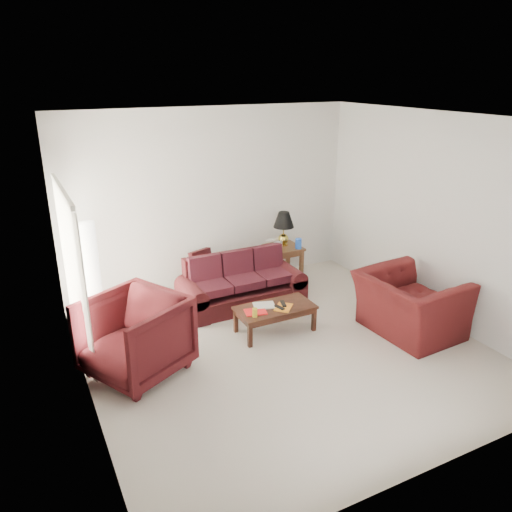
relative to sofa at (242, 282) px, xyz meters
The scene contains 19 objects.
floor 1.52m from the sofa, 92.48° to the right, with size 5.00×5.00×0.00m, color beige.
blinds 2.58m from the sofa, behind, with size 0.10×2.00×2.16m, color silver.
sofa is the anchor object (origin of this frame).
throw_pillow 0.74m from the sofa, 133.09° to the left, with size 0.38×0.11×0.38m, color black.
end_table 1.26m from the sofa, 29.31° to the left, with size 0.57×0.57×0.63m, color #572B1E, non-canonical shape.
table_lamp 1.42m from the sofa, 31.03° to the left, with size 0.36×0.36×0.60m, color gold, non-canonical shape.
clock 1.10m from the sofa, 28.73° to the left, with size 0.15×0.05×0.15m, color silver.
blue_canister 1.37m from the sofa, 17.77° to the left, with size 0.11×0.11×0.18m, color #1C4CB6.
picture_frame 1.30m from the sofa, 39.73° to the left, with size 0.15×0.02×0.18m, color white.
floor_lamp 2.25m from the sofa, 165.09° to the left, with size 0.25×0.25×1.53m, color silver, non-canonical shape.
armchair_left 2.27m from the sofa, 149.93° to the right, with size 1.07×1.10×1.00m, color #3A0D10.
armchair_right 2.53m from the sofa, 46.99° to the right, with size 1.32×1.15×0.85m, color #420F10.
coffee_table 1.01m from the sofa, 86.80° to the right, with size 1.11×0.56×0.39m, color black, non-canonical shape.
magazine_red 1.05m from the sofa, 104.94° to the right, with size 0.29×0.22×0.02m, color red.
magazine_white 0.90m from the sofa, 94.68° to the right, with size 0.30×0.22×0.02m, color silver.
magazine_orange 1.08m from the sofa, 82.33° to the right, with size 0.28×0.21×0.02m, color orange.
remote_a 1.08m from the sofa, 86.18° to the right, with size 0.05×0.17×0.02m, color black.
remote_b 1.02m from the sofa, 79.94° to the right, with size 0.05×0.18×0.02m, color black.
yellow_glass 1.18m from the sofa, 106.68° to the right, with size 0.07×0.07×0.12m, color gold.
Camera 1 is at (-2.97, -5.05, 3.50)m, focal length 35.00 mm.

